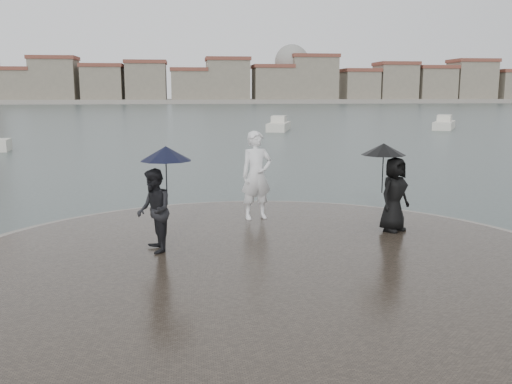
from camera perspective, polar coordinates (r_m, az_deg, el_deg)
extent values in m
plane|color=#2B3835|center=(7.30, 4.87, -18.02)|extent=(400.00, 400.00, 0.00)
cylinder|color=gray|center=(10.41, 0.89, -8.25)|extent=(12.50, 12.50, 0.32)
cylinder|color=#2D261E|center=(10.41, 0.89, -8.14)|extent=(11.90, 11.90, 0.36)
imported|color=white|center=(13.76, 0.05, 1.68)|extent=(0.88, 0.69, 2.14)
imported|color=black|center=(11.09, -10.16, -1.86)|extent=(0.76, 0.90, 1.62)
cylinder|color=black|center=(11.08, -8.93, 1.00)|extent=(0.02, 0.02, 0.90)
cone|color=black|center=(11.01, -9.01, 3.83)|extent=(1.00, 1.00, 0.28)
imported|color=black|center=(12.93, 13.66, -0.23)|extent=(0.96, 0.88, 1.65)
cylinder|color=black|center=(12.86, 12.55, 1.90)|extent=(0.02, 0.02, 0.90)
cone|color=black|center=(12.80, 12.64, 4.20)|extent=(0.98, 0.98, 0.26)
cube|color=gray|center=(169.32, -6.67, 9.00)|extent=(260.00, 20.00, 1.20)
cube|color=gray|center=(172.71, -23.06, 9.60)|extent=(10.00, 10.00, 9.00)
cube|color=brown|center=(172.81, -23.17, 11.25)|extent=(10.60, 10.60, 1.00)
cube|color=gray|center=(170.09, -19.47, 10.33)|extent=(12.00, 10.00, 12.00)
cube|color=brown|center=(170.31, -19.60, 12.52)|extent=(12.60, 10.60, 1.00)
cube|color=gray|center=(167.83, -15.05, 10.23)|extent=(11.00, 10.00, 10.00)
cube|color=brown|center=(167.97, -15.13, 12.10)|extent=(11.60, 10.60, 1.00)
cube|color=gray|center=(166.64, -10.90, 10.56)|extent=(11.00, 10.00, 11.00)
cube|color=brown|center=(166.83, -10.97, 12.62)|extent=(11.60, 10.60, 1.00)
cube|color=gray|center=(166.30, -6.69, 10.33)|extent=(10.00, 10.00, 9.00)
cube|color=brown|center=(166.41, -6.73, 12.05)|extent=(10.60, 10.60, 1.00)
cube|color=gray|center=(166.77, -2.85, 10.90)|extent=(12.00, 10.00, 12.00)
cube|color=brown|center=(167.00, -2.87, 13.13)|extent=(12.60, 10.60, 1.00)
cube|color=gray|center=(168.22, 1.65, 10.56)|extent=(11.00, 10.00, 10.00)
cube|color=brown|center=(168.37, 1.66, 12.43)|extent=(11.60, 10.60, 1.00)
cube|color=gray|center=(170.47, 5.72, 11.01)|extent=(13.00, 10.00, 13.00)
cube|color=brown|center=(170.74, 5.76, 13.36)|extent=(13.60, 10.60, 1.00)
cube|color=gray|center=(174.05, 10.28, 10.22)|extent=(10.00, 10.00, 9.00)
cube|color=brown|center=(174.15, 10.33, 11.87)|extent=(10.60, 10.60, 1.00)
cube|color=gray|center=(177.62, 13.74, 10.42)|extent=(11.00, 10.00, 11.00)
cube|color=brown|center=(177.79, 13.82, 12.35)|extent=(11.60, 10.60, 1.00)
cube|color=gray|center=(182.17, 17.32, 10.08)|extent=(11.00, 10.00, 10.00)
cube|color=brown|center=(182.30, 17.41, 11.80)|extent=(11.60, 10.60, 1.00)
cube|color=gray|center=(187.40, 20.73, 10.18)|extent=(12.00, 10.00, 12.00)
cube|color=brown|center=(187.61, 20.86, 12.16)|extent=(12.60, 10.60, 1.00)
cube|color=gray|center=(193.72, 24.16, 9.48)|extent=(10.00, 10.00, 9.00)
cube|color=brown|center=(193.82, 24.27, 10.96)|extent=(10.60, 10.60, 1.00)
sphere|color=gray|center=(171.41, 3.59, 12.88)|extent=(10.00, 10.00, 10.00)
cube|color=beige|center=(55.77, 18.29, 6.26)|extent=(4.12, 5.57, 0.90)
cube|color=beige|center=(55.74, 18.32, 6.88)|extent=(2.04, 2.33, 0.90)
cube|color=beige|center=(51.03, 2.29, 6.45)|extent=(3.05, 5.73, 0.90)
cube|color=beige|center=(50.99, 2.30, 7.12)|extent=(1.70, 2.25, 0.90)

